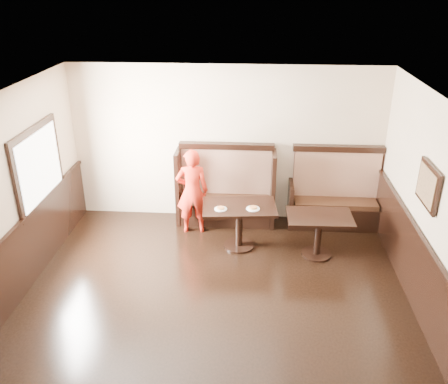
# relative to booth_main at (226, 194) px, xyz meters

# --- Properties ---
(ground) EXTENTS (7.00, 7.00, 0.00)m
(ground) POSITION_rel_booth_main_xyz_m (0.00, -3.30, -0.53)
(ground) COLOR black
(ground) RESTS_ON ground
(room_shell) EXTENTS (7.00, 7.00, 7.00)m
(room_shell) POSITION_rel_booth_main_xyz_m (-0.30, -3.01, 0.14)
(room_shell) COLOR beige
(room_shell) RESTS_ON ground
(booth_main) EXTENTS (1.75, 0.72, 1.45)m
(booth_main) POSITION_rel_booth_main_xyz_m (0.00, 0.00, 0.00)
(booth_main) COLOR black
(booth_main) RESTS_ON ground
(booth_neighbor) EXTENTS (1.65, 0.72, 1.45)m
(booth_neighbor) POSITION_rel_booth_main_xyz_m (1.95, -0.00, -0.05)
(booth_neighbor) COLOR black
(booth_neighbor) RESTS_ON ground
(table_main) EXTENTS (1.24, 0.85, 0.75)m
(table_main) POSITION_rel_booth_main_xyz_m (0.28, -0.92, 0.05)
(table_main) COLOR black
(table_main) RESTS_ON ground
(table_neighbor) EXTENTS (1.03, 0.69, 0.71)m
(table_neighbor) POSITION_rel_booth_main_xyz_m (1.54, -1.10, 0.00)
(table_neighbor) COLOR black
(table_neighbor) RESTS_ON ground
(child) EXTENTS (0.60, 0.44, 1.52)m
(child) POSITION_rel_booth_main_xyz_m (-0.55, -0.44, 0.23)
(child) COLOR red
(child) RESTS_ON ground
(pizza_plate_left) EXTENTS (0.20, 0.20, 0.04)m
(pizza_plate_left) POSITION_rel_booth_main_xyz_m (-0.02, -1.06, 0.24)
(pizza_plate_left) COLOR white
(pizza_plate_left) RESTS_ON table_main
(pizza_plate_right) EXTENTS (0.22, 0.22, 0.04)m
(pizza_plate_right) POSITION_rel_booth_main_xyz_m (0.50, -1.02, 0.24)
(pizza_plate_right) COLOR white
(pizza_plate_right) RESTS_ON table_main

